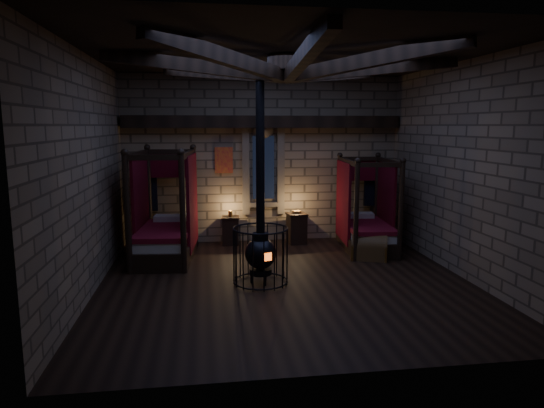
{
  "coord_description": "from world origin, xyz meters",
  "views": [
    {
      "loc": [
        -1.51,
        -8.76,
        2.96
      ],
      "look_at": [
        -0.18,
        0.6,
        1.42
      ],
      "focal_mm": 32.0,
      "sensor_mm": 36.0,
      "label": 1
    }
  ],
  "objects": [
    {
      "name": "bed_right",
      "position": [
        2.35,
        2.28,
        0.54
      ],
      "size": [
        1.27,
        2.16,
        2.17
      ],
      "rotation": [
        0.0,
        0.0,
        -0.09
      ],
      "color": "black",
      "rests_on": "ground"
    },
    {
      "name": "room",
      "position": [
        -0.0,
        0.09,
        3.74
      ],
      "size": [
        7.02,
        7.02,
        4.29
      ],
      "color": "black",
      "rests_on": "ground"
    },
    {
      "name": "stove",
      "position": [
        -0.48,
        0.03,
        0.64
      ],
      "size": [
        1.05,
        1.05,
        4.05
      ],
      "rotation": [
        0.0,
        0.0,
        0.37
      ],
      "color": "black",
      "rests_on": "ground"
    },
    {
      "name": "bed_left",
      "position": [
        -2.38,
        2.12,
        0.59
      ],
      "size": [
        1.41,
        2.39,
        2.4
      ],
      "rotation": [
        0.0,
        0.0,
        -0.09
      ],
      "color": "black",
      "rests_on": "ground"
    },
    {
      "name": "trunk_right",
      "position": [
        2.11,
        1.34,
        0.25
      ],
      "size": [
        0.89,
        0.72,
        0.57
      ],
      "rotation": [
        0.0,
        0.0,
        -0.33
      ],
      "color": "brown",
      "rests_on": "ground"
    },
    {
      "name": "nightstand_right",
      "position": [
        0.79,
        3.03,
        0.39
      ],
      "size": [
        0.53,
        0.51,
        0.84
      ],
      "rotation": [
        0.0,
        0.0,
        0.12
      ],
      "color": "black",
      "rests_on": "ground"
    },
    {
      "name": "trunk_left",
      "position": [
        -2.45,
        1.29,
        0.27
      ],
      "size": [
        0.83,
        0.53,
        0.6
      ],
      "rotation": [
        0.0,
        0.0,
        -0.02
      ],
      "color": "brown",
      "rests_on": "ground"
    },
    {
      "name": "nightstand_left",
      "position": [
        -0.87,
        3.14,
        0.37
      ],
      "size": [
        0.47,
        0.45,
        0.87
      ],
      "rotation": [
        0.0,
        0.0,
        -0.06
      ],
      "color": "black",
      "rests_on": "ground"
    }
  ]
}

